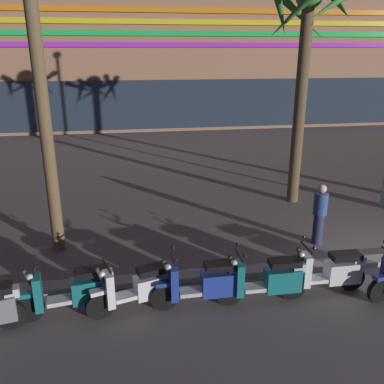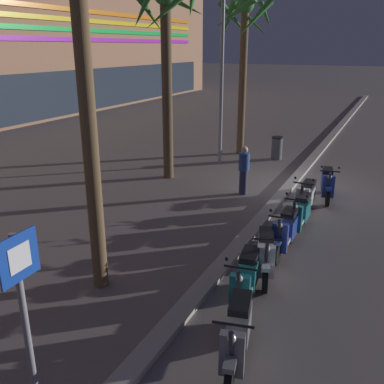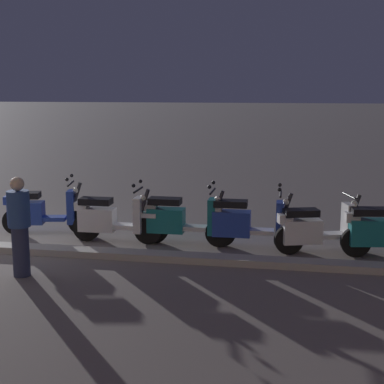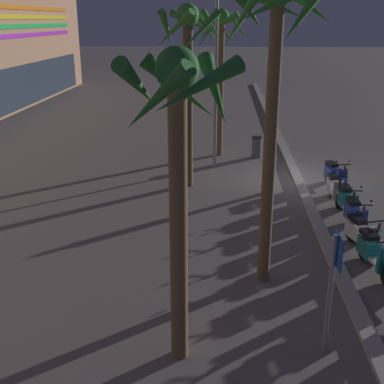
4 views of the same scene
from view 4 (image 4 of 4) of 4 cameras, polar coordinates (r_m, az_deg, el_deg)
ground_plane at (r=19.58m, az=12.28°, el=1.32°), size 200.00×200.00×0.00m
curb_strip at (r=19.55m, az=12.15°, el=1.49°), size 60.00×0.36×0.12m
scooter_teal_tail_end at (r=13.11m, az=20.27°, el=-6.52°), size 1.82×0.62×1.17m
scooter_white_far_back at (r=14.14m, az=19.08°, el=-4.56°), size 1.71×0.76×1.04m
scooter_blue_lead_nearest at (r=15.26m, az=18.35°, el=-2.60°), size 1.79×0.56×1.17m
scooter_teal_second_in_line at (r=16.39m, az=17.51°, el=-1.01°), size 1.79×0.56×1.17m
scooter_white_last_in_row at (r=17.58m, az=16.20°, el=0.47°), size 1.73×0.56×1.17m
scooter_blue_mid_rear at (r=19.09m, az=16.21°, el=1.96°), size 1.80×0.68×1.17m
crossing_sign at (r=9.30m, az=15.98°, el=-9.81°), size 0.60×0.13×2.40m
palm_tree_near_sign at (r=17.64m, az=-0.43°, el=15.55°), size 2.42×2.45×6.46m
palm_tree_far_corner at (r=10.68m, az=9.52°, el=15.27°), size 2.18×2.27×6.78m
palm_tree_mid_walkway at (r=7.85m, az=-1.67°, el=6.33°), size 1.97×1.99×5.56m
palm_tree_by_mall_entrance at (r=22.09m, az=3.35°, el=16.46°), size 2.44×2.49×6.39m
pedestrian_window_shopping at (r=17.82m, az=9.17°, el=2.47°), size 0.34×0.34×1.55m
litter_bin at (r=22.49m, az=7.52°, el=5.23°), size 0.48×0.48×0.95m
street_lamp at (r=20.15m, az=2.83°, el=15.54°), size 0.36×0.36×7.63m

